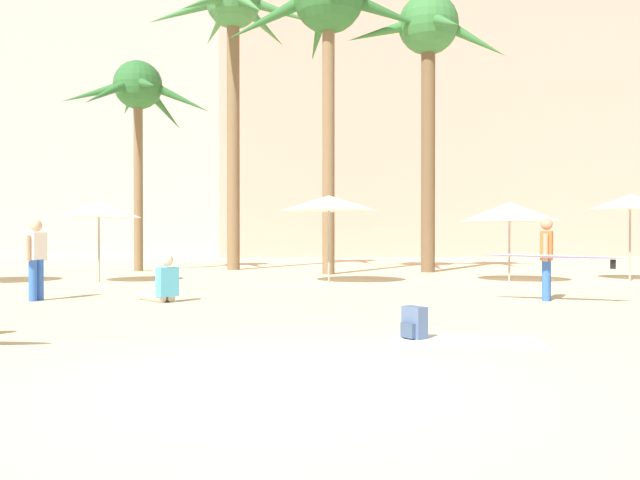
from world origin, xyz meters
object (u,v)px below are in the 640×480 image
beach_towel (467,341)px  backpack (414,324)px  palm_tree_center (328,12)px  cafe_umbrella_1 (329,203)px  person_far_right (36,256)px  palm_tree_right (138,96)px  person_mid_right (163,285)px  cafe_umbrella_2 (509,212)px  palm_tree_left (233,25)px  palm_tree_far_left (429,45)px  person_mid_left (549,256)px  cafe_umbrella_4 (630,202)px  cafe_umbrella_3 (99,209)px

beach_towel → backpack: (-0.62, 0.23, 0.19)m
palm_tree_center → beach_towel: (0.62, -12.90, -8.60)m
cafe_umbrella_1 → person_far_right: size_ratio=1.62×
palm_tree_right → person_mid_right: size_ratio=7.35×
cafe_umbrella_2 → palm_tree_left: bearing=142.0°
palm_tree_far_left → person_far_right: 14.86m
cafe_umbrella_2 → person_far_right: size_ratio=1.67×
person_mid_left → cafe_umbrella_1: bearing=-21.7°
palm_tree_right → person_far_right: 11.16m
palm_tree_left → palm_tree_right: palm_tree_left is taller
palm_tree_far_left → backpack: (-3.55, -13.46, -7.65)m
cafe_umbrella_1 → backpack: cafe_umbrella_1 is taller
person_far_right → backpack: bearing=-19.7°
palm_tree_right → cafe_umbrella_2: palm_tree_right is taller
cafe_umbrella_2 → backpack: (-4.75, -9.12, -1.75)m
palm_tree_right → person_mid_left: (10.29, -10.66, -5.32)m
palm_tree_left → palm_tree_center: bearing=-39.6°
person_mid_left → palm_tree_far_left: bearing=-60.4°
cafe_umbrella_4 → backpack: bearing=-132.1°
palm_tree_left → person_mid_left: bearing=-58.2°
cafe_umbrella_1 → person_mid_left: cafe_umbrella_1 is taller
palm_tree_left → person_mid_right: 13.82m
palm_tree_far_left → person_mid_left: size_ratio=3.69×
palm_tree_center → beach_towel: 15.52m
palm_tree_right → backpack: (6.62, -14.84, -6.02)m
cafe_umbrella_3 → person_mid_left: 11.66m
palm_tree_far_left → person_mid_left: bearing=-89.3°
palm_tree_far_left → cafe_umbrella_3: palm_tree_far_left is taller
backpack → cafe_umbrella_1: bearing=-121.0°
beach_towel → backpack: bearing=159.7°
palm_tree_right → palm_tree_left: bearing=9.3°
cafe_umbrella_1 → cafe_umbrella_2: bearing=1.4°
person_far_right → palm_tree_left: bearing=90.6°
palm_tree_far_left → cafe_umbrella_2: (1.21, -4.35, -5.90)m
cafe_umbrella_3 → cafe_umbrella_2: bearing=-2.8°
cafe_umbrella_1 → person_mid_right: bearing=-130.3°
palm_tree_center → palm_tree_right: (-6.62, 2.17, -2.39)m
palm_tree_far_left → cafe_umbrella_2: 7.43m
cafe_umbrella_3 → person_far_right: 4.76m
person_far_right → person_mid_right: bearing=9.5°
cafe_umbrella_4 → person_mid_left: (-4.58, -4.93, -1.33)m
palm_tree_right → cafe_umbrella_4: size_ratio=3.06×
palm_tree_far_left → cafe_umbrella_1: 8.19m
cafe_umbrella_3 → cafe_umbrella_4: cafe_umbrella_4 is taller
cafe_umbrella_2 → backpack: cafe_umbrella_2 is taller
backpack → person_mid_right: bearing=-82.5°
cafe_umbrella_4 → backpack: size_ratio=5.83×
cafe_umbrella_3 → person_mid_right: 5.89m
cafe_umbrella_1 → cafe_umbrella_2: 5.06m
cafe_umbrella_2 → cafe_umbrella_4: bearing=-0.0°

